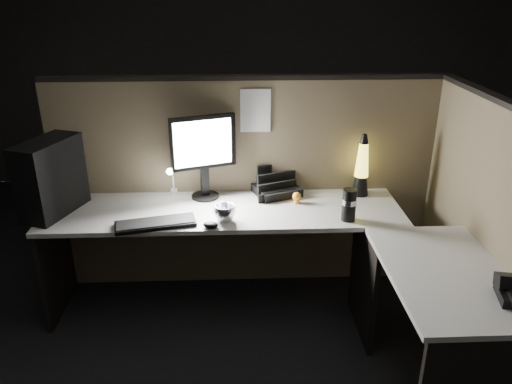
{
  "coord_description": "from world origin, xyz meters",
  "views": [
    {
      "loc": [
        -0.07,
        -2.33,
        2.09
      ],
      "look_at": [
        0.05,
        0.35,
        0.95
      ],
      "focal_mm": 35.0,
      "sensor_mm": 36.0,
      "label": 1
    }
  ],
  "objects_px": {
    "monitor": "(203,149)",
    "keyboard": "(156,224)",
    "pc_tower": "(51,177)",
    "lava_lamp": "(362,170)"
  },
  "relations": [
    {
      "from": "monitor",
      "to": "keyboard",
      "type": "xyz_separation_m",
      "value": [
        -0.28,
        -0.43,
        -0.33
      ]
    },
    {
      "from": "pc_tower",
      "to": "monitor",
      "type": "distance_m",
      "value": 0.97
    },
    {
      "from": "pc_tower",
      "to": "lava_lamp",
      "type": "relative_size",
      "value": 1.1
    },
    {
      "from": "pc_tower",
      "to": "keyboard",
      "type": "bearing_deg",
      "value": 1.27
    },
    {
      "from": "pc_tower",
      "to": "keyboard",
      "type": "height_order",
      "value": "pc_tower"
    },
    {
      "from": "pc_tower",
      "to": "lava_lamp",
      "type": "bearing_deg",
      "value": 25.5
    },
    {
      "from": "pc_tower",
      "to": "keyboard",
      "type": "xyz_separation_m",
      "value": [
        0.66,
        -0.22,
        -0.23
      ]
    },
    {
      "from": "pc_tower",
      "to": "monitor",
      "type": "relative_size",
      "value": 0.84
    },
    {
      "from": "pc_tower",
      "to": "lava_lamp",
      "type": "xyz_separation_m",
      "value": [
        2.0,
        0.2,
        -0.06
      ]
    },
    {
      "from": "monitor",
      "to": "keyboard",
      "type": "distance_m",
      "value": 0.61
    }
  ]
}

